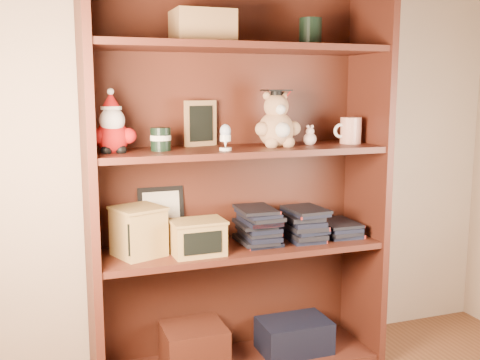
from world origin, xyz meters
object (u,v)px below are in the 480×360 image
object	(u,v)px
teacher_mug	(350,130)
treats_box	(139,231)
grad_teddy_bear	(277,124)
bookcase	(235,188)

from	to	relation	value
teacher_mug	treats_box	xyz separation A→B (m)	(-0.91, -0.00, -0.36)
grad_teddy_bear	treats_box	world-z (taller)	grad_teddy_bear
bookcase	grad_teddy_bear	size ratio (longest dim) A/B	6.80
treats_box	grad_teddy_bear	bearing A→B (deg)	-0.64
grad_teddy_bear	treats_box	xyz separation A→B (m)	(-0.57, 0.01, -0.39)
treats_box	teacher_mug	bearing A→B (deg)	0.05
grad_teddy_bear	teacher_mug	bearing A→B (deg)	1.19
bookcase	teacher_mug	xyz separation A→B (m)	(0.50, -0.05, 0.23)
bookcase	teacher_mug	bearing A→B (deg)	-5.78
grad_teddy_bear	treats_box	bearing A→B (deg)	179.36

